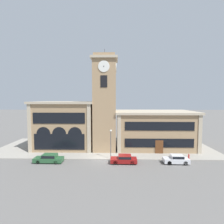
% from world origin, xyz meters
% --- Properties ---
extents(ground_plane, '(300.00, 300.00, 0.00)m').
position_xyz_m(ground_plane, '(0.00, 0.00, 0.00)').
color(ground_plane, '#605E5B').
extents(sidewalk_kerb, '(44.98, 15.49, 0.15)m').
position_xyz_m(sidewalk_kerb, '(0.00, 7.74, 0.07)').
color(sidewalk_kerb, gray).
rests_on(sidewalk_kerb, ground_plane).
extents(clock_tower, '(5.17, 5.17, 20.40)m').
position_xyz_m(clock_tower, '(0.00, 5.73, 9.65)').
color(clock_tower, '#9E7F5B').
rests_on(clock_tower, ground_plane).
extents(town_hall_left_wing, '(12.90, 10.70, 10.00)m').
position_xyz_m(town_hall_left_wing, '(-8.64, 8.46, 5.02)').
color(town_hall_left_wing, '#9E7F5B').
rests_on(town_hall_left_wing, ground_plane).
extents(town_hall_right_wing, '(16.66, 10.70, 7.94)m').
position_xyz_m(town_hall_right_wing, '(10.51, 8.47, 3.99)').
color(town_hall_right_wing, '#9E7F5B').
rests_on(town_hall_right_wing, ground_plane).
extents(parked_car_near, '(4.76, 1.82, 1.40)m').
position_xyz_m(parked_car_near, '(-8.81, -1.38, 0.73)').
color(parked_car_near, '#285633').
rests_on(parked_car_near, ground_plane).
extents(parked_car_mid, '(4.34, 1.97, 1.33)m').
position_xyz_m(parked_car_mid, '(3.60, -1.38, 0.70)').
color(parked_car_mid, maroon).
rests_on(parked_car_mid, ground_plane).
extents(parked_car_far, '(4.07, 1.81, 1.43)m').
position_xyz_m(parked_car_far, '(12.11, -1.38, 0.74)').
color(parked_car_far, silver).
rests_on(parked_car_far, ground_plane).
extents(street_lamp, '(0.36, 0.36, 5.08)m').
position_xyz_m(street_lamp, '(1.37, 0.32, 3.55)').
color(street_lamp, '#4C4C51').
rests_on(street_lamp, sidewalk_kerb).
extents(fire_hydrant, '(0.22, 0.22, 0.87)m').
position_xyz_m(fire_hydrant, '(14.90, 0.47, 0.57)').
color(fire_hydrant, red).
rests_on(fire_hydrant, sidewalk_kerb).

